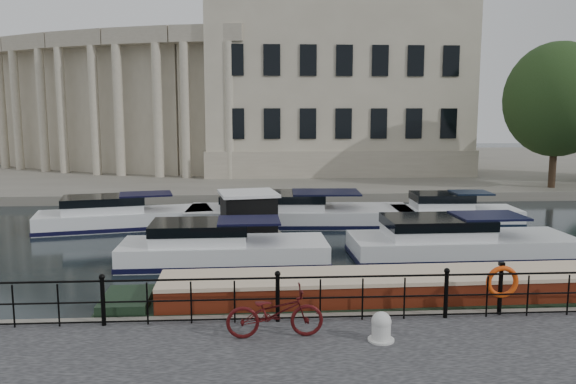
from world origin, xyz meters
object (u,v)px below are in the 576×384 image
object	(u,v)px
life_ring_post	(502,283)
harbour_hut	(248,219)
mooring_bollard	(381,327)
narrowboat	(387,304)
bicycle	(275,312)

from	to	relation	value
life_ring_post	harbour_hut	bearing A→B (deg)	120.52
mooring_bollard	harbour_hut	distance (m)	12.16
mooring_bollard	harbour_hut	bearing A→B (deg)	104.06
narrowboat	mooring_bollard	bearing A→B (deg)	-107.48
narrowboat	life_ring_post	bearing A→B (deg)	-32.58
narrowboat	harbour_hut	bearing A→B (deg)	111.29
harbour_hut	mooring_bollard	bearing A→B (deg)	-85.94
mooring_bollard	harbour_hut	world-z (taller)	harbour_hut
life_ring_post	harbour_hut	world-z (taller)	harbour_hut
bicycle	narrowboat	xyz separation A→B (m)	(3.07, 2.45, -0.74)
life_ring_post	narrowboat	world-z (taller)	life_ring_post
bicycle	mooring_bollard	bearing A→B (deg)	-100.77
mooring_bollard	life_ring_post	xyz separation A→B (m)	(3.22, 1.33, 0.51)
bicycle	harbour_hut	world-z (taller)	harbour_hut
narrowboat	bicycle	bearing A→B (deg)	-142.78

